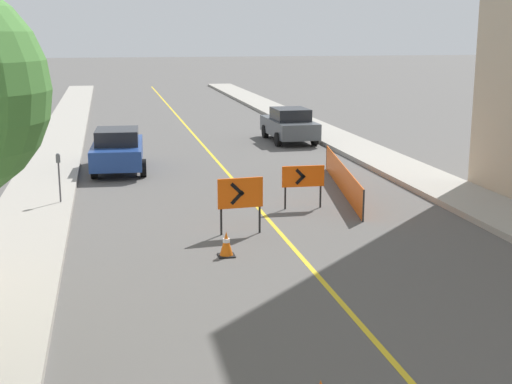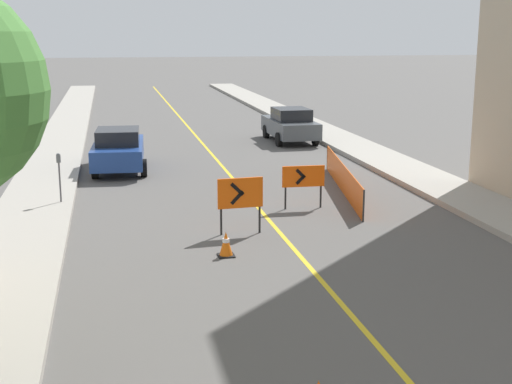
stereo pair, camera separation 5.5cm
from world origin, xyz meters
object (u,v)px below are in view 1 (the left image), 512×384
traffic_cone_third (226,244)px  arrow_barricade_primary (240,195)px  parked_car_curb_mid (289,125)px  parked_car_curb_near (118,150)px  parking_meter_near_curb (59,168)px  arrow_barricade_secondary (303,178)px

traffic_cone_third → arrow_barricade_primary: arrow_barricade_primary is taller
traffic_cone_third → parked_car_curb_mid: 17.68m
arrow_barricade_primary → traffic_cone_third: bearing=-114.9°
arrow_barricade_primary → parked_car_curb_mid: (5.14, 14.93, -0.22)m
parked_car_curb_near → parked_car_curb_mid: (8.04, 5.68, 0.00)m
arrow_barricade_primary → parking_meter_near_curb: parking_meter_near_curb is taller
traffic_cone_third → arrow_barricade_primary: 2.02m
arrow_barricade_primary → parked_car_curb_mid: size_ratio=0.34×
parked_car_curb_near → parking_meter_near_curb: 5.75m
arrow_barricade_primary → arrow_barricade_secondary: bearing=40.6°
arrow_barricade_secondary → parked_car_curb_mid: parked_car_curb_mid is taller
arrow_barricade_secondary → arrow_barricade_primary: bearing=-133.5°
traffic_cone_third → parked_car_curb_near: (-2.23, 11.01, 0.51)m
traffic_cone_third → parked_car_curb_mid: (5.80, 16.69, 0.51)m
parked_car_curb_mid → parked_car_curb_near: bearing=-145.8°
arrow_barricade_secondary → parked_car_curb_mid: (2.85, 12.64, -0.11)m
traffic_cone_third → parking_meter_near_curb: bearing=125.8°
parked_car_curb_near → parked_car_curb_mid: 9.84m
arrow_barricade_primary → parked_car_curb_near: bearing=103.1°
traffic_cone_third → parked_car_curb_near: 11.24m
parked_car_curb_mid → parking_meter_near_curb: 14.85m
arrow_barricade_secondary → parked_car_curb_near: size_ratio=0.29×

